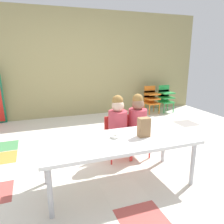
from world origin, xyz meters
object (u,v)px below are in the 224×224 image
Objects in this scene: seated_child_near_camera at (118,122)px; paper_plate_near_edge at (115,138)px; craft_table at (119,143)px; paper_bag_brown at (144,127)px; kid_chair_orange_stack at (151,98)px; paper_plate_center_table at (68,144)px; seated_child_middle_seat at (137,120)px; donut_powdered_on_plate at (115,137)px; kid_chair_green_stack at (166,97)px.

seated_child_near_camera is 0.60m from paper_plate_near_edge.
paper_bag_brown is at bearing -1.58° from craft_table.
craft_table is 2.53× the size of kid_chair_orange_stack.
kid_chair_orange_stack is at bearing 50.30° from seated_child_near_camera.
seated_child_near_camera is at bearing 65.18° from paper_plate_near_edge.
paper_plate_center_table is (-0.55, 0.07, 0.05)m from craft_table.
kid_chair_orange_stack is at bearing 55.48° from seated_child_middle_seat.
craft_table is at bearing -51.84° from donut_powdered_on_plate.
seated_child_near_camera is at bearing 65.18° from donut_powdered_on_plate.
seated_child_middle_seat reaches higher than craft_table.
paper_plate_center_table is (-2.52, -2.63, 0.15)m from kid_chair_orange_stack.
donut_powdered_on_plate is at bearing -2.36° from paper_plate_center_table.
seated_child_middle_seat reaches higher than paper_plate_near_edge.
kid_chair_green_stack is 3.09× the size of paper_bag_brown.
kid_chair_orange_stack is 1.00× the size of kid_chair_green_stack.
craft_table is 1.87× the size of seated_child_middle_seat.
seated_child_middle_seat is at bearing -131.60° from kid_chair_green_stack.
kid_chair_orange_stack is at bearing 46.25° from paper_plate_center_table.
kid_chair_green_stack is at bearing 47.56° from paper_plate_near_edge.
kid_chair_green_stack is 3.78× the size of paper_plate_near_edge.
paper_bag_brown is (-1.67, -2.71, 0.26)m from kid_chair_orange_stack.
donut_powdered_on_plate is (-0.04, 0.04, 0.07)m from craft_table.
paper_bag_brown is 0.86m from paper_plate_center_table.
kid_chair_green_stack reaches higher than donut_powdered_on_plate.
seated_child_near_camera is 1.35× the size of kid_chair_green_stack.
kid_chair_green_stack is at bearing 0.00° from kid_chair_orange_stack.
paper_bag_brown is at bearing -81.92° from seated_child_near_camera.
paper_bag_brown is at bearing -4.99° from paper_plate_center_table.
seated_child_near_camera is 5.10× the size of paper_plate_near_edge.
paper_plate_near_edge is at bearing 0.00° from donut_powdered_on_plate.
paper_plate_center_table is 1.64× the size of donut_powdered_on_plate.
paper_bag_brown is 0.35m from paper_plate_near_edge.
seated_child_middle_seat reaches higher than donut_powdered_on_plate.
donut_powdered_on_plate is (-2.00, -2.65, 0.17)m from kid_chair_orange_stack.
kid_chair_orange_stack is at bearing 58.33° from paper_bag_brown.
seated_child_middle_seat is (0.30, 0.00, 0.00)m from seated_child_near_camera.
kid_chair_green_stack is 3.43m from paper_bag_brown.
seated_child_middle_seat reaches higher than kid_chair_green_stack.
seated_child_middle_seat reaches higher than kid_chair_orange_stack.
seated_child_middle_seat is 1.35× the size of kid_chair_orange_stack.
kid_chair_green_stack reaches higher than paper_plate_center_table.
paper_plate_near_edge is (-0.33, 0.05, -0.11)m from paper_bag_brown.
paper_plate_center_table is (-0.52, 0.02, 0.00)m from paper_plate_near_edge.
seated_child_middle_seat is at bearing -124.52° from kid_chair_orange_stack.
paper_plate_center_table reaches higher than craft_table.
donut_powdered_on_plate reaches higher than paper_plate_center_table.
seated_child_near_camera and seated_child_middle_seat have the same top height.
paper_plate_center_table is (-1.07, -0.52, -0.01)m from seated_child_middle_seat.
paper_bag_brown is at bearing -127.71° from kid_chair_green_stack.
kid_chair_orange_stack is 3.65m from paper_plate_center_table.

